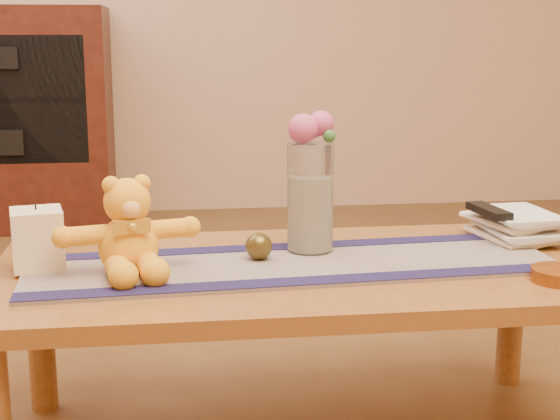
{
  "coord_description": "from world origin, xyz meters",
  "views": [
    {
      "loc": [
        -0.28,
        -1.79,
        0.97
      ],
      "look_at": [
        -0.05,
        0.0,
        0.58
      ],
      "focal_mm": 52.75,
      "sensor_mm": 36.0,
      "label": 1
    }
  ],
  "objects": [
    {
      "name": "blue_flower_back",
      "position": [
        0.05,
        0.13,
        0.75
      ],
      "size": [
        0.04,
        0.04,
        0.04
      ],
      "primitive_type": "sphere",
      "color": "#49569F",
      "rests_on": "glass_vase"
    },
    {
      "name": "rose_left",
      "position": [
        0.02,
        0.09,
        0.75
      ],
      "size": [
        0.07,
        0.07,
        0.07
      ],
      "primitive_type": "sphere",
      "color": "#C7467F",
      "rests_on": "glass_vase"
    },
    {
      "name": "runner_border_far",
      "position": [
        -0.03,
        0.14,
        0.46
      ],
      "size": [
        1.2,
        0.13,
        0.0
      ],
      "primitive_type": "cube",
      "rotation": [
        0.0,
        0.0,
        0.06
      ],
      "color": "#18143D",
      "rests_on": "persian_runner"
    },
    {
      "name": "pillar_candle",
      "position": [
        -0.59,
        0.03,
        0.52
      ],
      "size": [
        0.13,
        0.13,
        0.13
      ],
      "primitive_type": "cube",
      "rotation": [
        0.0,
        0.0,
        0.2
      ],
      "color": "beige",
      "rests_on": "persian_runner"
    },
    {
      "name": "book_upper",
      "position": [
        0.49,
        0.14,
        0.5
      ],
      "size": [
        0.21,
        0.26,
        0.02
      ],
      "primitive_type": "imported",
      "rotation": [
        0.0,
        0.0,
        0.24
      ],
      "color": "beige",
      "rests_on": "book_lower"
    },
    {
      "name": "runner_border_near",
      "position": [
        -0.01,
        -0.15,
        0.46
      ],
      "size": [
        1.2,
        0.13,
        0.0
      ],
      "primitive_type": "cube",
      "rotation": [
        0.0,
        0.0,
        0.06
      ],
      "color": "#18143D",
      "rests_on": "persian_runner"
    },
    {
      "name": "table_leg_bl",
      "position": [
        -0.64,
        0.29,
        0.21
      ],
      "size": [
        0.07,
        0.07,
        0.41
      ],
      "primitive_type": "cylinder",
      "color": "brown",
      "rests_on": "floor"
    },
    {
      "name": "candle_wick",
      "position": [
        -0.59,
        0.03,
        0.6
      ],
      "size": [
        0.0,
        0.0,
        0.01
      ],
      "primitive_type": "cylinder",
      "rotation": [
        0.0,
        0.0,
        0.2
      ],
      "color": "black",
      "rests_on": "pillar_candle"
    },
    {
      "name": "bronze_ball",
      "position": [
        -0.1,
        0.03,
        0.49
      ],
      "size": [
        0.07,
        0.07,
        0.06
      ],
      "primitive_type": "sphere",
      "rotation": [
        0.0,
        0.0,
        0.06
      ],
      "color": "#483B18",
      "rests_on": "persian_runner"
    },
    {
      "name": "book_lower",
      "position": [
        0.5,
        0.14,
        0.48
      ],
      "size": [
        0.17,
        0.23,
        0.02
      ],
      "primitive_type": "imported",
      "rotation": [
        0.0,
        0.0,
        0.05
      ],
      "color": "beige",
      "rests_on": "book_bottom"
    },
    {
      "name": "book_top",
      "position": [
        0.5,
        0.14,
        0.52
      ],
      "size": [
        0.18,
        0.24,
        0.02
      ],
      "primitive_type": "imported",
      "rotation": [
        0.0,
        0.0,
        0.08
      ],
      "color": "beige",
      "rests_on": "book_upper"
    },
    {
      "name": "persian_runner",
      "position": [
        -0.02,
        -0.01,
        0.45
      ],
      "size": [
        1.22,
        0.42,
        0.01
      ],
      "primitive_type": "cube",
      "rotation": [
        0.0,
        0.0,
        0.06
      ],
      "color": "#1B204C",
      "rests_on": "coffee_table_top"
    },
    {
      "name": "rose_right",
      "position": [
        0.06,
        0.1,
        0.76
      ],
      "size": [
        0.06,
        0.06,
        0.06
      ],
      "primitive_type": "sphere",
      "color": "#C7467F",
      "rests_on": "glass_vase"
    },
    {
      "name": "tv_remote",
      "position": [
        0.49,
        0.13,
        0.54
      ],
      "size": [
        0.07,
        0.16,
        0.02
      ],
      "primitive_type": "cube",
      "rotation": [
        0.0,
        0.0,
        0.13
      ],
      "color": "black",
      "rests_on": "book_top"
    },
    {
      "name": "amber_dish",
      "position": [
        0.53,
        -0.2,
        0.46
      ],
      "size": [
        0.16,
        0.16,
        0.03
      ],
      "primitive_type": "cylinder",
      "rotation": [
        0.0,
        0.0,
        -0.41
      ],
      "color": "#BF5914",
      "rests_on": "coffee_table_top"
    },
    {
      "name": "book_bottom",
      "position": [
        0.49,
        0.14,
        0.46
      ],
      "size": [
        0.2,
        0.25,
        0.02
      ],
      "primitive_type": "imported",
      "rotation": [
        0.0,
        0.0,
        0.19
      ],
      "color": "beige",
      "rests_on": "coffee_table_top"
    },
    {
      "name": "potpourri_fill",
      "position": [
        0.04,
        0.1,
        0.55
      ],
      "size": [
        0.09,
        0.09,
        0.18
      ],
      "primitive_type": "cylinder",
      "color": "beige",
      "rests_on": "glass_vase"
    },
    {
      "name": "teddy_bear",
      "position": [
        -0.39,
        -0.03,
        0.56
      ],
      "size": [
        0.35,
        0.31,
        0.2
      ],
      "primitive_type": null,
      "rotation": [
        0.0,
        0.0,
        0.23
      ],
      "color": "#FFAA20",
      "rests_on": "persian_runner"
    },
    {
      "name": "leaf_sprig",
      "position": [
        0.08,
        0.08,
        0.74
      ],
      "size": [
        0.03,
        0.03,
        0.03
      ],
      "primitive_type": "sphere",
      "color": "#33662D",
      "rests_on": "glass_vase"
    },
    {
      "name": "glass_vase",
      "position": [
        0.04,
        0.1,
        0.59
      ],
      "size": [
        0.11,
        0.11,
        0.26
      ],
      "primitive_type": "cylinder",
      "color": "silver",
      "rests_on": "persian_runner"
    },
    {
      "name": "coffee_table_top",
      "position": [
        0.0,
        0.0,
        0.43
      ],
      "size": [
        1.4,
        0.7,
        0.04
      ],
      "primitive_type": "cube",
      "color": "brown",
      "rests_on": "floor"
    },
    {
      "name": "blue_flower_side",
      "position": [
        0.01,
        0.12,
        0.74
      ],
      "size": [
        0.04,
        0.04,
        0.04
      ],
      "primitive_type": "sphere",
      "color": "#49569F",
      "rests_on": "glass_vase"
    },
    {
      "name": "table_leg_br",
      "position": [
        0.64,
        0.29,
        0.21
      ],
      "size": [
        0.07,
        0.07,
        0.41
      ],
      "primitive_type": "cylinder",
      "color": "brown",
      "rests_on": "floor"
    }
  ]
}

